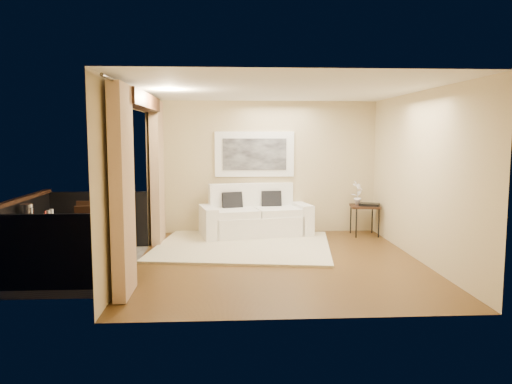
{
  "coord_description": "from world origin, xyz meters",
  "views": [
    {
      "loc": [
        -0.82,
        -7.74,
        2.0
      ],
      "look_at": [
        -0.33,
        0.63,
        1.05
      ],
      "focal_mm": 35.0,
      "sensor_mm": 36.0,
      "label": 1
    }
  ],
  "objects": [
    {
      "name": "curtains",
      "position": [
        -2.11,
        0.0,
        1.34
      ],
      "size": [
        0.16,
        4.8,
        2.64
      ],
      "color": "tan",
      "rests_on": "ground"
    },
    {
      "name": "floor",
      "position": [
        0.0,
        0.0,
        0.0
      ],
      "size": [
        5.0,
        5.0,
        0.0
      ],
      "primitive_type": "plane",
      "color": "brown",
      "rests_on": "ground"
    },
    {
      "name": "balcony_chair_far",
      "position": [
        -3.17,
        0.84,
        0.52
      ],
      "size": [
        0.39,
        0.4,
        0.9
      ],
      "rotation": [
        0.0,
        0.0,
        3.13
      ],
      "color": "black",
      "rests_on": "balcony"
    },
    {
      "name": "tray",
      "position": [
        2.0,
        1.93,
        0.64
      ],
      "size": [
        0.46,
        0.41,
        0.05
      ],
      "primitive_type": "cube",
      "rotation": [
        0.0,
        0.0,
        -0.4
      ],
      "color": "black",
      "rests_on": "side_table"
    },
    {
      "name": "glass_b",
      "position": [
        -3.48,
        -0.1,
        0.83
      ],
      "size": [
        0.06,
        0.06,
        0.12
      ],
      "primitive_type": "cylinder",
      "color": "white",
      "rests_on": "bistro_table"
    },
    {
      "name": "bistro_table",
      "position": [
        -3.65,
        -0.16,
        0.69
      ],
      "size": [
        0.77,
        0.77,
        0.77
      ],
      "rotation": [
        0.0,
        0.0,
        0.18
      ],
      "color": "black",
      "rests_on": "balcony"
    },
    {
      "name": "vase",
      "position": [
        -3.7,
        -0.31,
        0.86
      ],
      "size": [
        0.04,
        0.04,
        0.18
      ],
      "primitive_type": "cylinder",
      "color": "white",
      "rests_on": "bistro_table"
    },
    {
      "name": "candle",
      "position": [
        -3.59,
        0.01,
        0.81
      ],
      "size": [
        0.06,
        0.06,
        0.07
      ],
      "primitive_type": "cylinder",
      "color": "red",
      "rests_on": "bistro_table"
    },
    {
      "name": "ice_bucket",
      "position": [
        -3.84,
        -0.11,
        0.87
      ],
      "size": [
        0.18,
        0.18,
        0.2
      ],
      "primitive_type": "cylinder",
      "color": "white",
      "rests_on": "bistro_table"
    },
    {
      "name": "balcony_chair_near",
      "position": [
        -2.88,
        -0.29,
        0.55
      ],
      "size": [
        0.49,
        0.49,
        0.95
      ],
      "rotation": [
        0.0,
        0.0,
        0.2
      ],
      "color": "black",
      "rests_on": "balcony"
    },
    {
      "name": "balcony",
      "position": [
        -3.31,
        0.0,
        0.18
      ],
      "size": [
        1.81,
        2.6,
        1.17
      ],
      "color": "#605B56",
      "rests_on": "ground"
    },
    {
      "name": "side_table",
      "position": [
        1.93,
        2.0,
        0.55
      ],
      "size": [
        0.63,
        0.63,
        0.61
      ],
      "rotation": [
        0.0,
        0.0,
        -0.13
      ],
      "color": "black",
      "rests_on": "floor"
    },
    {
      "name": "rug",
      "position": [
        -0.54,
        1.1,
        0.02
      ],
      "size": [
        3.43,
        3.09,
        0.04
      ],
      "primitive_type": "cube",
      "rotation": [
        0.0,
        0.0,
        -0.15
      ],
      "color": "beige",
      "rests_on": "floor"
    },
    {
      "name": "sofa",
      "position": [
        -0.27,
        2.1,
        0.36
      ],
      "size": [
        2.29,
        1.34,
        1.03
      ],
      "rotation": [
        0.0,
        0.0,
        0.21
      ],
      "color": "white",
      "rests_on": "floor"
    },
    {
      "name": "room_shell",
      "position": [
        -2.13,
        0.0,
        2.52
      ],
      "size": [
        5.0,
        6.4,
        5.0
      ],
      "color": "white",
      "rests_on": "ground"
    },
    {
      "name": "glass_a",
      "position": [
        -3.48,
        -0.23,
        0.83
      ],
      "size": [
        0.06,
        0.06,
        0.12
      ],
      "primitive_type": "cylinder",
      "color": "silver",
      "rests_on": "bistro_table"
    },
    {
      "name": "artwork",
      "position": [
        -0.26,
        2.46,
        1.62
      ],
      "size": [
        1.62,
        0.07,
        0.92
      ],
      "color": "white",
      "rests_on": "room_shell"
    },
    {
      "name": "orchid",
      "position": [
        1.8,
        2.1,
        0.85
      ],
      "size": [
        0.3,
        0.3,
        0.48
      ],
      "primitive_type": "imported",
      "rotation": [
        0.0,
        0.0,
        0.74
      ],
      "color": "white",
      "rests_on": "side_table"
    }
  ]
}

